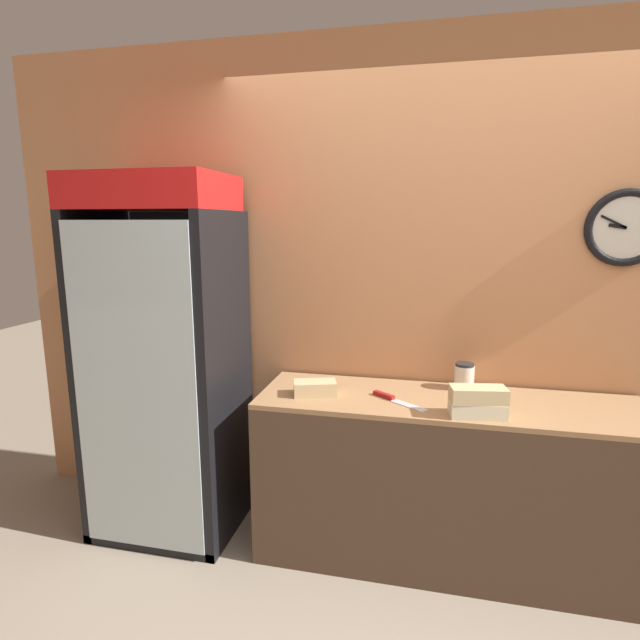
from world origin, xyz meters
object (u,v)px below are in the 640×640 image
at_px(sandwich_stack_bottom, 477,409).
at_px(sandwich_flat_left, 315,388).
at_px(sandwich_stack_middle, 478,395).
at_px(chefs_knife, 392,399).
at_px(beverage_cooler, 169,342).
at_px(condiment_jar, 464,376).

distance_m(sandwich_stack_bottom, sandwich_flat_left, 0.79).
relative_size(sandwich_stack_middle, chefs_knife, 0.94).
bearing_deg(beverage_cooler, sandwich_flat_left, -5.88).
xyz_separation_m(beverage_cooler, condiment_jar, (1.60, 0.17, -0.14)).
xyz_separation_m(chefs_knife, condiment_jar, (0.36, 0.25, 0.06)).
height_order(sandwich_flat_left, chefs_knife, sandwich_flat_left).
height_order(sandwich_stack_bottom, sandwich_stack_middle, sandwich_stack_middle).
xyz_separation_m(beverage_cooler, sandwich_stack_bottom, (1.64, -0.21, -0.18)).
bearing_deg(condiment_jar, chefs_knife, -144.50).
height_order(sandwich_stack_bottom, chefs_knife, sandwich_stack_bottom).
height_order(beverage_cooler, sandwich_stack_bottom, beverage_cooler).
xyz_separation_m(sandwich_stack_middle, sandwich_flat_left, (-0.78, 0.12, -0.07)).
distance_m(sandwich_flat_left, chefs_knife, 0.39).
relative_size(beverage_cooler, chefs_knife, 7.07).
relative_size(sandwich_stack_bottom, sandwich_stack_middle, 0.99).
distance_m(sandwich_stack_bottom, chefs_knife, 0.42).
relative_size(beverage_cooler, sandwich_stack_bottom, 7.60).
distance_m(sandwich_stack_middle, condiment_jar, 0.39).
xyz_separation_m(beverage_cooler, chefs_knife, (1.25, -0.08, -0.20)).
relative_size(sandwich_stack_middle, condiment_jar, 1.86).
bearing_deg(sandwich_stack_middle, sandwich_stack_bottom, 180.00).
bearing_deg(sandwich_stack_middle, condiment_jar, 95.79).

